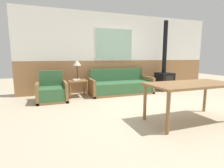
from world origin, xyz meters
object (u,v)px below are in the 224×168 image
(couch, at_px, (121,86))
(wood_stove, at_px, (164,74))
(side_table, at_px, (77,83))
(dining_table, at_px, (191,87))
(armchair, at_px, (52,92))
(table_lamp, at_px, (77,63))

(couch, distance_m, wood_stove, 1.77)
(side_table, xyz_separation_m, wood_stove, (3.15, -0.04, 0.18))
(dining_table, relative_size, wood_stove, 0.67)
(couch, height_order, armchair, armchair)
(table_lamp, relative_size, wood_stove, 0.25)
(side_table, bearing_deg, table_lamp, 74.86)
(table_lamp, height_order, wood_stove, wood_stove)
(armchair, xyz_separation_m, table_lamp, (0.77, 0.43, 0.77))
(wood_stove, bearing_deg, armchair, -175.82)
(wood_stove, bearing_deg, couch, -179.54)
(armchair, bearing_deg, dining_table, -50.27)
(side_table, distance_m, dining_table, 3.28)
(table_lamp, xyz_separation_m, dining_table, (1.64, -2.92, -0.36))
(armchair, distance_m, side_table, 0.84)
(armchair, height_order, wood_stove, wood_stove)
(table_lamp, distance_m, dining_table, 3.37)
(table_lamp, xyz_separation_m, wood_stove, (3.13, -0.14, -0.41))
(side_table, xyz_separation_m, dining_table, (1.67, -2.82, 0.22))
(side_table, relative_size, wood_stove, 0.23)
(armchair, bearing_deg, side_table, 19.41)
(side_table, bearing_deg, wood_stove, -0.81)
(dining_table, height_order, wood_stove, wood_stove)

